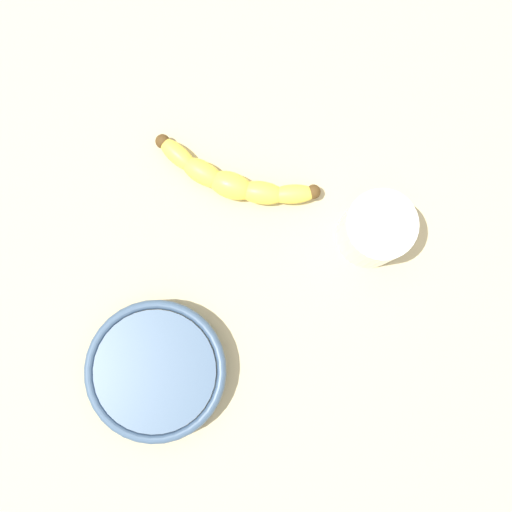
{
  "coord_description": "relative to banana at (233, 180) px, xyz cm",
  "views": [
    {
      "loc": [
        -14.4,
        4.87,
        85.47
      ],
      "look_at": [
        -5.55,
        1.66,
        5.0
      ],
      "focal_mm": 43.08,
      "sensor_mm": 36.0,
      "label": 1
    }
  ],
  "objects": [
    {
      "name": "wooden_tabletop",
      "position": [
        -5.15,
        -1.06,
        -3.3
      ],
      "size": [
        120.0,
        120.0,
        3.0
      ],
      "primitive_type": "cube",
      "color": "#C7B88C",
      "rests_on": "ground"
    },
    {
      "name": "banana",
      "position": [
        0.0,
        0.0,
        0.0
      ],
      "size": [
        15.99,
        19.04,
        3.6
      ],
      "rotation": [
        0.0,
        0.0,
        4.03
      ],
      "color": "yellow",
      "rests_on": "wooden_tabletop"
    },
    {
      "name": "ceramic_bowl",
      "position": [
        -20.32,
        17.61,
        0.97
      ],
      "size": [
        18.0,
        18.0,
        4.66
      ],
      "color": "#3D5675",
      "rests_on": "wooden_tabletop"
    },
    {
      "name": "smoothie_glass",
      "position": [
        -13.12,
        -14.73,
        2.94
      ],
      "size": [
        8.8,
        8.8,
        9.81
      ],
      "color": "silver",
      "rests_on": "wooden_tabletop"
    }
  ]
}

